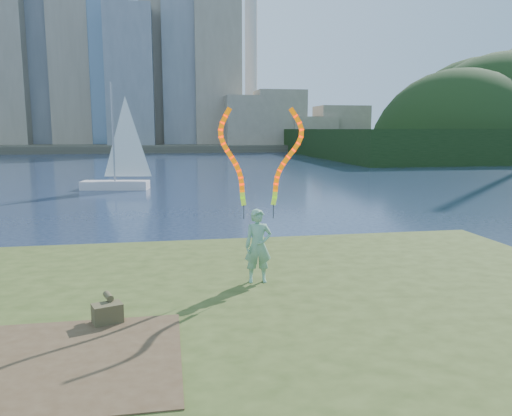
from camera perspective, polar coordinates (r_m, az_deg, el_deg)
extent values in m
plane|color=#18243C|center=(10.84, -5.69, -12.66)|extent=(320.00, 320.00, 0.00)
cube|color=#354418|center=(8.51, -4.35, -17.90)|extent=(20.00, 18.00, 0.30)
cube|color=#354418|center=(8.67, -4.58, -15.53)|extent=(17.00, 15.00, 0.30)
cube|color=#354418|center=(8.75, -4.73, -13.50)|extent=(14.00, 12.00, 0.30)
cube|color=#47331E|center=(7.70, -21.05, -16.05)|extent=(3.20, 3.00, 0.02)
cube|color=#464133|center=(105.11, -9.70, 7.02)|extent=(320.00, 40.00, 1.20)
cylinder|color=silver|center=(116.59, -0.56, 21.99)|extent=(2.80, 2.80, 58.00)
imported|color=#207344|center=(10.46, 0.25, -4.36)|extent=(0.59, 0.40, 1.55)
cylinder|color=black|center=(10.39, -1.40, -0.45)|extent=(0.02, 0.02, 0.30)
cylinder|color=black|center=(10.46, 1.99, -0.39)|extent=(0.02, 0.02, 0.30)
cube|color=#464125|center=(8.81, -16.62, -11.49)|extent=(0.55, 0.45, 0.34)
cylinder|color=#464125|center=(8.94, -16.52, -9.65)|extent=(0.21, 0.33, 0.11)
cube|color=beige|center=(34.72, -15.79, 2.49)|extent=(4.56, 2.08, 0.61)
cylinder|color=gray|center=(34.52, -16.03, 8.15)|extent=(0.12, 0.12, 6.67)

